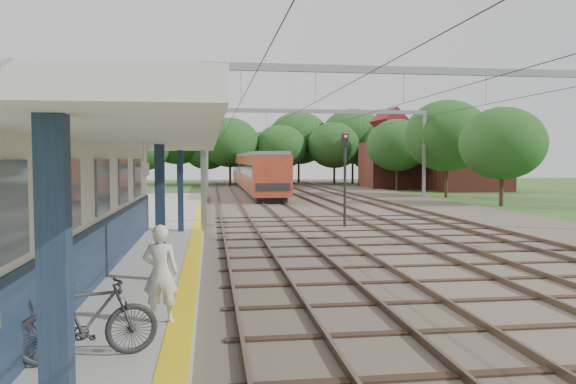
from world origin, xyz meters
TOP-DOWN VIEW (x-y plane):
  - ground at (0.00, 0.00)m, footprint 160.00×160.00m
  - ballast_bed at (4.00, 30.00)m, footprint 18.00×90.00m
  - platform at (-7.50, 14.00)m, footprint 5.00×52.00m
  - yellow_stripe at (-5.25, 14.00)m, footprint 0.45×52.00m
  - station_building at (-8.88, 7.00)m, footprint 3.41×18.00m
  - canopy at (-7.77, 6.00)m, footprint 6.40×20.00m
  - rail_tracks at (1.50, 30.00)m, footprint 11.80×88.00m
  - catenary_system at (3.39, 25.28)m, footprint 17.22×88.00m
  - tree_band at (3.84, 57.12)m, footprint 31.72×30.88m
  - house_near at (21.00, 46.00)m, footprint 7.00×6.12m
  - house_far at (16.00, 52.00)m, footprint 8.00×6.12m
  - person at (-5.60, 2.50)m, footprint 0.68×0.50m
  - bicycle at (-6.45, 0.68)m, footprint 2.03×1.11m
  - train at (-0.50, 47.65)m, footprint 2.76×34.42m
  - signal_post at (1.35, 17.50)m, footprint 0.34×0.30m

SIDE VIEW (x-z plane):
  - ground at x=0.00m, z-range 0.00..0.00m
  - ballast_bed at x=4.00m, z-range 0.00..0.10m
  - platform at x=-7.50m, z-range 0.00..0.35m
  - rail_tracks at x=1.50m, z-range 0.10..0.25m
  - yellow_stripe at x=-5.25m, z-range 0.35..0.36m
  - bicycle at x=-6.45m, z-range 0.35..1.52m
  - person at x=-5.60m, z-range 0.35..2.07m
  - train at x=-0.50m, z-range 0.22..3.86m
  - station_building at x=-8.88m, z-range 0.34..3.74m
  - signal_post at x=1.35m, z-range 0.57..4.92m
  - house_near at x=21.00m, z-range -0.96..6.93m
  - house_far at x=16.00m, z-range -1.09..7.56m
  - canopy at x=-7.77m, z-range 1.92..5.36m
  - tree_band at x=3.84m, z-range 0.51..9.33m
  - catenary_system at x=3.39m, z-range 2.01..9.01m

